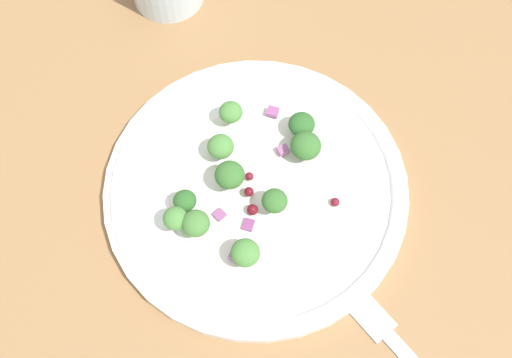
% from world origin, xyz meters
% --- Properties ---
extents(ground_plane, '(1.80, 1.80, 0.02)m').
position_xyz_m(ground_plane, '(0.00, 0.00, -0.01)').
color(ground_plane, olive).
extents(plate, '(0.27, 0.27, 0.02)m').
position_xyz_m(plate, '(-0.02, 0.01, 0.01)').
color(plate, white).
rests_on(plate, ground_plane).
extents(dressing_pool, '(0.16, 0.16, 0.00)m').
position_xyz_m(dressing_pool, '(-0.02, 0.01, 0.01)').
color(dressing_pool, white).
rests_on(dressing_pool, plate).
extents(broccoli_floret_0, '(0.02, 0.02, 0.02)m').
position_xyz_m(broccoli_floret_0, '(0.02, -0.04, 0.03)').
color(broccoli_floret_0, '#ADD18E').
rests_on(broccoli_floret_0, plate).
extents(broccoli_floret_1, '(0.02, 0.02, 0.02)m').
position_xyz_m(broccoli_floret_1, '(-0.02, 0.08, 0.03)').
color(broccoli_floret_1, '#9EC684').
rests_on(broccoli_floret_1, plate).
extents(broccoli_floret_2, '(0.02, 0.02, 0.02)m').
position_xyz_m(broccoli_floret_2, '(-0.05, 0.08, 0.03)').
color(broccoli_floret_2, '#9EC684').
rests_on(broccoli_floret_2, plate).
extents(broccoli_floret_3, '(0.03, 0.03, 0.03)m').
position_xyz_m(broccoli_floret_3, '(-0.00, -0.04, 0.03)').
color(broccoli_floret_3, '#9EC684').
rests_on(broccoli_floret_3, plate).
extents(broccoli_floret_4, '(0.02, 0.02, 0.03)m').
position_xyz_m(broccoli_floret_4, '(-0.08, 0.04, 0.03)').
color(broccoli_floret_4, '#ADD18E').
rests_on(broccoli_floret_4, plate).
extents(broccoli_floret_5, '(0.02, 0.02, 0.02)m').
position_xyz_m(broccoli_floret_5, '(-0.04, 0.09, 0.03)').
color(broccoli_floret_5, '#ADD18E').
rests_on(broccoli_floret_5, plate).
extents(broccoli_floret_6, '(0.02, 0.02, 0.02)m').
position_xyz_m(broccoli_floret_6, '(0.02, 0.04, 0.03)').
color(broccoli_floret_6, '#8EB77A').
rests_on(broccoli_floret_6, plate).
extents(broccoli_floret_7, '(0.03, 0.03, 0.03)m').
position_xyz_m(broccoli_floret_7, '(-0.01, 0.04, 0.03)').
color(broccoli_floret_7, '#8EB77A').
rests_on(broccoli_floret_7, plate).
extents(broccoli_floret_8, '(0.02, 0.02, 0.02)m').
position_xyz_m(broccoli_floret_8, '(0.05, 0.02, 0.03)').
color(broccoli_floret_8, '#9EC684').
rests_on(broccoli_floret_8, plate).
extents(broccoli_floret_9, '(0.02, 0.02, 0.02)m').
position_xyz_m(broccoli_floret_9, '(-0.04, 0.01, 0.03)').
color(broccoli_floret_9, '#9EC684').
rests_on(broccoli_floret_9, plate).
extents(cranberry_0, '(0.01, 0.01, 0.01)m').
position_xyz_m(cranberry_0, '(-0.04, 0.00, 0.02)').
color(cranberry_0, '#4C0A14').
rests_on(cranberry_0, plate).
extents(cranberry_1, '(0.01, 0.01, 0.01)m').
position_xyz_m(cranberry_1, '(-0.04, 0.02, 0.02)').
color(cranberry_1, maroon).
rests_on(cranberry_1, plate).
extents(cranberry_2, '(0.01, 0.01, 0.01)m').
position_xyz_m(cranberry_2, '(-0.03, 0.02, 0.02)').
color(cranberry_2, maroon).
rests_on(cranberry_2, plate).
extents(cranberry_3, '(0.01, 0.01, 0.01)m').
position_xyz_m(cranberry_3, '(-0.01, 0.02, 0.02)').
color(cranberry_3, maroon).
rests_on(cranberry_3, plate).
extents(cranberry_4, '(0.01, 0.01, 0.01)m').
position_xyz_m(cranberry_4, '(-0.05, -0.05, 0.02)').
color(cranberry_4, maroon).
rests_on(cranberry_4, plate).
extents(onion_bit_0, '(0.01, 0.01, 0.01)m').
position_xyz_m(onion_bit_0, '(0.01, -0.02, 0.02)').
color(onion_bit_0, '#A35B93').
rests_on(onion_bit_0, plate).
extents(onion_bit_1, '(0.01, 0.01, 0.00)m').
position_xyz_m(onion_bit_1, '(-0.04, 0.05, 0.02)').
color(onion_bit_1, '#934C84').
rests_on(onion_bit_1, plate).
extents(onion_bit_2, '(0.01, 0.01, 0.00)m').
position_xyz_m(onion_bit_2, '(-0.05, 0.03, 0.02)').
color(onion_bit_2, '#843D75').
rests_on(onion_bit_2, plate).
extents(onion_bit_3, '(0.01, 0.01, 0.00)m').
position_xyz_m(onion_bit_3, '(0.05, -0.02, 0.02)').
color(onion_bit_3, '#934C84').
rests_on(onion_bit_3, plate).
extents(onion_bit_4, '(0.02, 0.02, 0.01)m').
position_xyz_m(onion_bit_4, '(-0.08, 0.05, 0.02)').
color(onion_bit_4, '#A35B93').
rests_on(onion_bit_4, plate).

